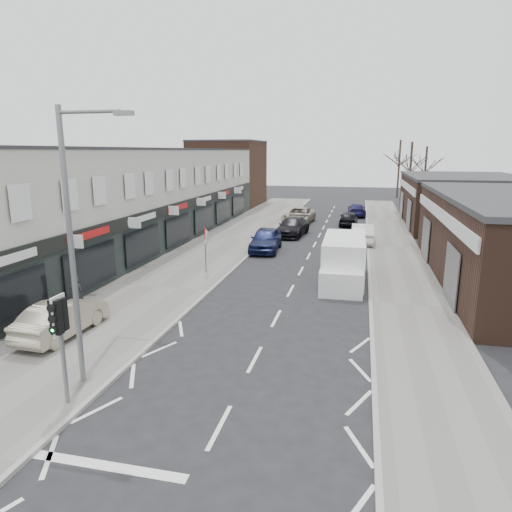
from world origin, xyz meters
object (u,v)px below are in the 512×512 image
Objects in this scene: traffic_light at (60,325)px; parked_car_left_b at (292,227)px; pedestrian at (77,293)px; parked_car_left_c at (299,215)px; sedan_on_pavement at (62,318)px; parked_car_right_a at (363,234)px; white_van at (344,261)px; warning_sign at (206,237)px; street_lamp at (75,235)px; parked_car_right_b at (349,218)px; parked_car_right_c at (357,210)px; parked_car_left_a at (266,239)px.

traffic_light reaches higher than parked_car_left_b.
parked_car_left_c is at bearing -121.21° from pedestrian.
sedan_on_pavement is 0.89× the size of parked_car_right_a.
traffic_light is 16.02m from white_van.
street_lamp is at bearing -87.16° from warning_sign.
parked_car_right_a is at bearing -13.88° from parked_car_left_b.
warning_sign is at bearing -134.25° from pedestrian.
sedan_on_pavement is 31.01m from parked_car_right_b.
warning_sign is 27.78m from parked_car_right_c.
warning_sign is 0.58× the size of parked_car_right_a.
white_van is at bearing -52.37° from parked_car_left_a.
warning_sign reaches higher than parked_car_left_a.
white_van is 1.34× the size of parked_car_right_c.
white_van reaches higher than parked_car_left_a.
pedestrian is 0.32× the size of parked_car_left_a.
white_van is at bearing 84.98° from parked_car_right_a.
traffic_light is at bearing 128.47° from sedan_on_pavement.
traffic_light is 0.76× the size of sedan_on_pavement.
parked_car_right_c is (10.35, 36.38, -0.13)m from sedan_on_pavement.
street_lamp is 2.96× the size of warning_sign.
parked_car_left_a is at bearing -93.10° from parked_car_left_b.
white_van is (7.04, 13.18, -3.49)m from street_lamp.
parked_car_left_a is 1.18× the size of parked_car_right_b.
pedestrian is at bearing 126.27° from street_lamp.
traffic_light is at bearing -84.12° from street_lamp.
parked_car_left_a reaches higher than parked_car_left_c.
warning_sign is 20.26m from parked_car_left_c.
warning_sign is 0.66× the size of sedan_on_pavement.
parked_car_left_c is (4.90, 29.88, -0.03)m from sedan_on_pavement.
parked_car_left_c is (2.57, 20.05, -1.43)m from warning_sign.
parked_car_left_b is (2.96, 13.29, -1.46)m from warning_sign.
parked_car_right_b is 6.96m from parked_car_right_c.
pedestrian is 0.30× the size of parked_car_left_b.
parked_car_left_a is (1.99, 7.00, -1.38)m from warning_sign.
parked_car_right_c is (0.67, 6.92, -0.02)m from parked_car_right_b.
parked_car_right_c is at bearing -103.79° from sedan_on_pavement.
sedan_on_pavement is at bearing 134.89° from street_lamp.
parked_car_right_a is (7.90, 25.28, -1.65)m from traffic_light.
warning_sign is 14.28m from parked_car_right_a.
parked_car_left_c is (1.81, 34.06, -1.65)m from traffic_light.
parked_car_left_a reaches higher than parked_car_right_a.
sedan_on_pavement is 17.38m from parked_car_left_a.
parked_car_left_a is at bearing -129.66° from pedestrian.
parked_car_left_b is 0.93× the size of parked_car_left_c.
traffic_light is at bearing -116.47° from white_van.
parked_car_right_a is (0.99, 10.88, -0.37)m from white_van.
street_lamp reaches higher than warning_sign.
parked_car_left_a is at bearing 74.15° from warning_sign.
parked_car_left_c is (1.94, 32.85, -3.85)m from street_lamp.
sedan_on_pavement is at bearing -135.21° from white_van.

